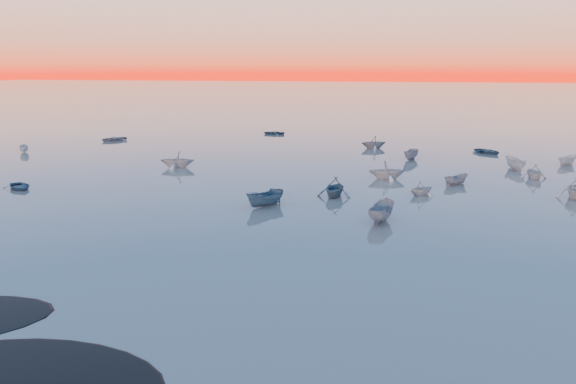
% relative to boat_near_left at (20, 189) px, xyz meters
% --- Properties ---
extents(ground, '(600.00, 600.00, 0.00)m').
position_rel_boat_near_left_xyz_m(ground, '(28.73, 69.57, 0.00)').
color(ground, slate).
rests_on(ground, ground).
extents(moored_fleet, '(124.00, 58.00, 1.20)m').
position_rel_boat_near_left_xyz_m(moored_fleet, '(28.73, 22.57, 0.00)').
color(moored_fleet, silver).
rests_on(moored_fleet, ground).
extents(boat_near_left, '(3.50, 3.74, 0.91)m').
position_rel_boat_near_left_xyz_m(boat_near_left, '(0.00, 0.00, 0.00)').
color(boat_near_left, '#375669').
rests_on(boat_near_left, ground).
extents(boat_near_right, '(3.75, 2.12, 1.24)m').
position_rel_boat_near_left_xyz_m(boat_near_right, '(52.22, 15.66, 0.00)').
color(boat_near_right, silver).
rests_on(boat_near_right, ground).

